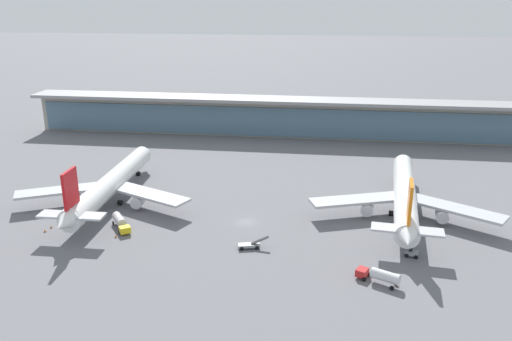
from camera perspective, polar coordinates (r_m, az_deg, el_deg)
name	(u,v)px	position (r m, az deg, el deg)	size (l,w,h in m)	color
ground_plane	(246,222)	(130.92, -1.04, -5.58)	(1200.00, 1200.00, 0.00)	slate
airliner_left_stand	(110,184)	(146.27, -15.52, -1.44)	(47.36, 61.46, 16.39)	white
airliner_centre_stand	(405,195)	(138.45, 15.79, -2.62)	(47.10, 61.58, 16.39)	white
service_truck_near_nose_yellow	(120,222)	(130.88, -14.45, -5.40)	(6.93, 8.25, 2.95)	yellow
service_truck_under_wing_red	(380,275)	(107.06, 13.26, -10.99)	(8.68, 5.93, 2.95)	#B21E1E
service_truck_mid_apron_grey	(412,253)	(119.00, 16.49, -8.56)	(3.20, 2.38, 2.05)	gray
service_truck_by_tail_grey	(250,245)	(117.75, -0.66, -8.06)	(6.93, 2.99, 2.70)	gray
terminal_building	(279,116)	(207.37, 2.47, 5.88)	(196.76, 12.80, 15.20)	#9E998E
safety_cone_alpha	(66,229)	(134.18, -19.87, -5.99)	(0.62, 0.62, 0.70)	orange
safety_cone_bravo	(45,231)	(135.11, -21.88, -6.07)	(0.62, 0.62, 0.70)	orange
safety_cone_charlie	(116,236)	(127.03, -14.93, -6.89)	(0.62, 0.62, 0.70)	orange
safety_cone_delta	(51,227)	(136.72, -21.29, -5.70)	(0.62, 0.62, 0.70)	orange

